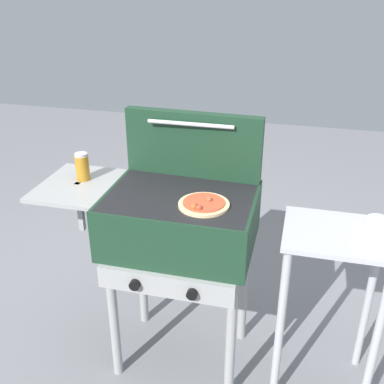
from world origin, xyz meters
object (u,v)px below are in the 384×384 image
(pizza_pepperoni, at_px, (204,204))
(topping_bowl_far, at_px, (378,239))
(sauce_jar, at_px, (82,167))
(grill, at_px, (178,224))
(topping_bowl_near, at_px, (377,224))
(prep_table, at_px, (331,281))

(pizza_pepperoni, bearing_deg, topping_bowl_far, 1.60)
(pizza_pepperoni, bearing_deg, sauce_jar, 168.43)
(sauce_jar, xyz_separation_m, topping_bowl_far, (1.27, -0.10, -0.13))
(grill, bearing_deg, topping_bowl_near, 5.17)
(grill, distance_m, pizza_pepperoni, 0.21)
(sauce_jar, bearing_deg, prep_table, -2.28)
(sauce_jar, relative_size, topping_bowl_far, 1.19)
(prep_table, height_order, topping_bowl_near, topping_bowl_near)
(sauce_jar, height_order, topping_bowl_far, sauce_jar)
(topping_bowl_near, relative_size, topping_bowl_far, 0.85)
(grill, bearing_deg, prep_table, 0.37)
(pizza_pepperoni, distance_m, topping_bowl_near, 0.71)
(pizza_pepperoni, bearing_deg, grill, 151.59)
(sauce_jar, bearing_deg, topping_bowl_near, 1.12)
(pizza_pepperoni, height_order, topping_bowl_near, pizza_pepperoni)
(grill, height_order, pizza_pepperoni, pizza_pepperoni)
(prep_table, bearing_deg, topping_bowl_near, 25.30)
(pizza_pepperoni, height_order, prep_table, pizza_pepperoni)
(pizza_pepperoni, xyz_separation_m, sauce_jar, (-0.59, 0.12, 0.05))
(pizza_pepperoni, bearing_deg, prep_table, 7.90)
(pizza_pepperoni, height_order, sauce_jar, sauce_jar)
(pizza_pepperoni, distance_m, topping_bowl_far, 0.68)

